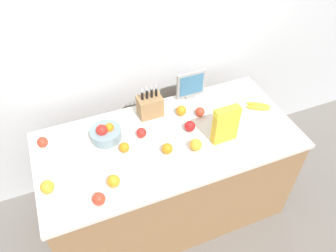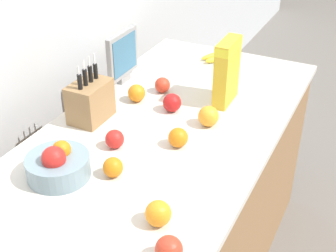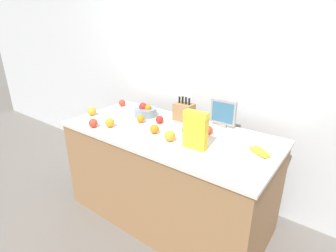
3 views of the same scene
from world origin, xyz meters
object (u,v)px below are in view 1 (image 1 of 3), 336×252
Objects in this scene: orange_mid_right at (113,181)px; orange_by_cereal at (167,149)px; orange_front_center at (47,187)px; apple_rear at (42,142)px; apple_front at (141,133)px; orange_front_left at (124,147)px; apple_near_bananas at (190,126)px; fruit_bowl at (106,133)px; orange_mid_left at (196,145)px; small_monitor at (191,85)px; knife_block at (150,106)px; apple_rightmost at (99,199)px; cereal_box at (226,123)px; banana_bunch at (258,106)px; apple_leftmost at (200,112)px; orange_back_center at (181,110)px.

orange_by_cereal is at bearing 17.37° from orange_mid_right.
orange_mid_right is 0.96× the size of orange_front_center.
apple_rear is at bearing 153.97° from orange_by_cereal.
orange_front_left is at bearing -149.85° from apple_front.
apple_near_bananas reaches higher than orange_by_cereal.
fruit_bowl reaches higher than orange_mid_left.
orange_front_center is at bearing -145.05° from fruit_bowl.
small_monitor is 2.91× the size of orange_front_center.
knife_block is at bearing 44.84° from orange_front_left.
apple_rear is 1.04m from orange_mid_left.
knife_block is 0.37m from small_monitor.
orange_front_center reaches higher than apple_front.
apple_rightmost is 0.14m from orange_mid_right.
cereal_box is 0.25m from orange_mid_left.
banana_bunch is at bearing -6.02° from fruit_bowl.
apple_rightmost reaches higher than orange_by_cereal.
apple_rear is 0.56m from orange_front_left.
apple_near_bananas is at bearing 2.05° from orange_front_left.
orange_mid_right is 0.42m from orange_by_cereal.
orange_front_left is (0.08, -0.16, -0.01)m from fruit_bowl.
apple_leftmost is at bearing 40.09° from apple_near_bananas.
orange_mid_right is (0.11, 0.09, 0.00)m from apple_rightmost.
orange_by_cereal reaches higher than orange_front_left.
apple_rightmost is at bearing -141.06° from orange_mid_right.
orange_by_cereal is at bearing -26.03° from apple_rear.
apple_rightmost is 0.92× the size of orange_mid_left.
fruit_bowl is 3.05× the size of apple_front.
fruit_bowl reaches higher than orange_front_left.
banana_bunch is 2.70× the size of apple_rear.
orange_mid_left is at bearing -98.07° from orange_back_center.
orange_front_center is at bearing -157.31° from small_monitor.
orange_back_center reaches higher than banana_bunch.
fruit_bowl is 0.62m from orange_mid_left.
apple_front is 0.44m from orange_mid_right.
small_monitor reaches higher than apple_rightmost.
apple_rightmost is 1.09× the size of apple_front.
small_monitor is 0.23m from apple_leftmost.
orange_mid_left is at bearing -39.86° from apple_front.
fruit_bowl is at bearing -165.91° from small_monitor.
orange_mid_left is 1.12× the size of orange_by_cereal.
apple_front is at bearing -14.29° from apple_rear.
small_monitor is at bearing 46.48° from orange_back_center.
apple_near_bananas is at bearing 135.40° from cereal_box.
orange_mid_left is (0.97, -0.02, 0.00)m from orange_front_center.
knife_block is at bearing 2.20° from apple_rear.
orange_front_left is 0.54m from orange_front_center.
apple_front is 0.39m from orange_mid_left.
apple_near_bananas is 1.02m from apple_rear.
knife_block is 3.82× the size of apple_leftmost.
banana_bunch is 1.38m from apple_rightmost.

